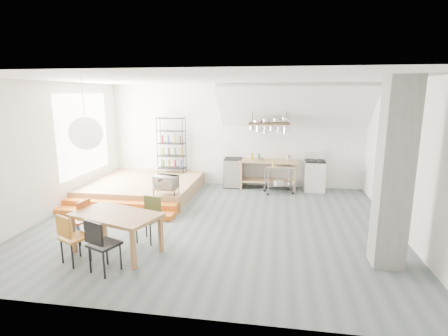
% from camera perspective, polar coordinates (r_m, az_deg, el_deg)
% --- Properties ---
extents(floor, '(8.00, 8.00, 0.00)m').
position_cam_1_polar(floor, '(8.15, -1.52, -8.88)').
color(floor, '#525B5F').
rests_on(floor, ground).
extents(wall_back, '(8.00, 0.04, 3.20)m').
position_cam_1_polar(wall_back, '(11.15, 1.75, 5.29)').
color(wall_back, silver).
rests_on(wall_back, ground).
extents(wall_left, '(0.04, 7.00, 3.20)m').
position_cam_1_polar(wall_left, '(9.32, -26.55, 2.70)').
color(wall_left, silver).
rests_on(wall_left, ground).
extents(wall_right, '(0.04, 7.00, 3.20)m').
position_cam_1_polar(wall_right, '(8.02, 27.77, 1.25)').
color(wall_right, silver).
rests_on(wall_right, ground).
extents(ceiling, '(8.00, 7.00, 0.02)m').
position_cam_1_polar(ceiling, '(7.62, -1.66, 14.23)').
color(ceiling, white).
rests_on(ceiling, wall_back).
extents(slope_ceiling, '(4.40, 1.44, 1.32)m').
position_cam_1_polar(slope_ceiling, '(10.39, 11.39, 9.83)').
color(slope_ceiling, white).
rests_on(slope_ceiling, wall_back).
extents(window_pane, '(0.02, 2.50, 2.20)m').
position_cam_1_polar(window_pane, '(10.53, -21.86, 5.14)').
color(window_pane, white).
rests_on(window_pane, wall_left).
extents(platform, '(3.00, 3.00, 0.40)m').
position_cam_1_polar(platform, '(10.61, -12.91, -3.07)').
color(platform, '#9C794E').
rests_on(platform, ground).
extents(step_lower, '(3.00, 0.35, 0.13)m').
position_cam_1_polar(step_lower, '(8.95, -17.53, -7.05)').
color(step_lower, '#D06318').
rests_on(step_lower, ground).
extents(step_upper, '(3.00, 0.35, 0.27)m').
position_cam_1_polar(step_upper, '(9.22, -16.59, -5.99)').
color(step_upper, '#D06318').
rests_on(step_upper, ground).
extents(concrete_column, '(0.50, 0.50, 3.20)m').
position_cam_1_polar(concrete_column, '(6.40, 26.01, -0.99)').
color(concrete_column, slate).
rests_on(concrete_column, ground).
extents(kitchen_counter, '(1.80, 0.60, 0.91)m').
position_cam_1_polar(kitchen_counter, '(10.88, 7.24, -0.17)').
color(kitchen_counter, '#9C794E').
rests_on(kitchen_counter, ground).
extents(stove, '(0.60, 0.60, 1.18)m').
position_cam_1_polar(stove, '(10.96, 14.55, -1.15)').
color(stove, white).
rests_on(stove, ground).
extents(pot_rack, '(1.20, 0.50, 1.43)m').
position_cam_1_polar(pot_rack, '(10.45, 7.54, 6.82)').
color(pot_rack, '#3E2418').
rests_on(pot_rack, ceiling).
extents(wire_shelving, '(0.88, 0.38, 1.80)m').
position_cam_1_polar(wire_shelving, '(11.32, -8.57, 3.88)').
color(wire_shelving, black).
rests_on(wire_shelving, platform).
extents(microwave_shelf, '(0.60, 0.40, 0.16)m').
position_cam_1_polar(microwave_shelf, '(9.01, -9.45, -3.32)').
color(microwave_shelf, '#9C794E').
rests_on(microwave_shelf, platform).
extents(paper_lantern, '(0.60, 0.60, 0.60)m').
position_cam_1_polar(paper_lantern, '(6.87, -21.61, 5.28)').
color(paper_lantern, white).
rests_on(paper_lantern, ceiling).
extents(dining_table, '(1.79, 1.34, 0.75)m').
position_cam_1_polar(dining_table, '(6.78, -17.20, -7.77)').
color(dining_table, '#8E5E33').
rests_on(dining_table, ground).
extents(chair_mustard, '(0.56, 0.56, 0.91)m').
position_cam_1_polar(chair_mustard, '(6.63, -23.78, -9.94)').
color(chair_mustard, '#AF6E1E').
rests_on(chair_mustard, ground).
extents(chair_black, '(0.56, 0.56, 0.94)m').
position_cam_1_polar(chair_black, '(6.12, -19.56, -11.25)').
color(chair_black, black).
rests_on(chair_black, ground).
extents(chair_olive, '(0.49, 0.49, 0.89)m').
position_cam_1_polar(chair_olive, '(7.20, -12.02, -7.49)').
color(chair_olive, brown).
rests_on(chair_olive, ground).
extents(chair_red, '(0.45, 0.45, 0.87)m').
position_cam_1_polar(chair_red, '(7.52, -22.45, -7.43)').
color(chair_red, '#BD4F1B').
rests_on(chair_red, ground).
extents(rolling_cart, '(0.92, 0.68, 0.81)m').
position_cam_1_polar(rolling_cart, '(10.45, 8.97, -1.27)').
color(rolling_cart, silver).
rests_on(rolling_cart, ground).
extents(mini_fridge, '(0.54, 0.54, 0.93)m').
position_cam_1_polar(mini_fridge, '(11.05, 1.51, -0.75)').
color(mini_fridge, black).
rests_on(mini_fridge, ground).
extents(microwave, '(0.64, 0.49, 0.32)m').
position_cam_1_polar(microwave, '(8.97, -9.49, -2.23)').
color(microwave, beige).
rests_on(microwave, microwave_shelf).
extents(bowl, '(0.27, 0.27, 0.06)m').
position_cam_1_polar(bowl, '(10.77, 6.19, 1.44)').
color(bowl, silver).
rests_on(bowl, kitchen_counter).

